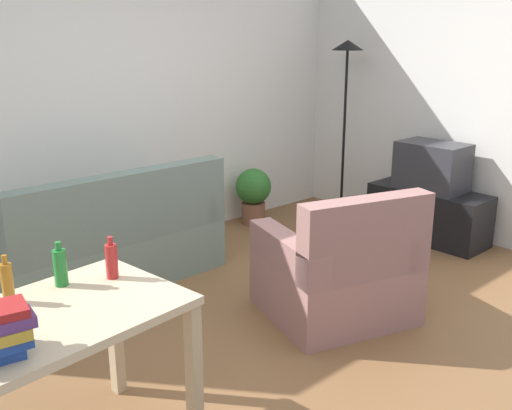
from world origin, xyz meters
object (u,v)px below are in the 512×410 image
object	(u,v)px
tv_stand	(428,214)
armchair	(339,273)
bottle_red	(112,260)
tv	(432,166)
potted_plant	(253,192)
torchiere_lamp	(346,81)
bottle_amber	(7,282)
bottle_green	(60,267)
desk	(42,342)
couch	(108,244)

from	to	relation	value
tv_stand	armchair	xyz separation A→B (m)	(-1.86, -0.46, 0.08)
bottle_red	armchair	bearing A→B (deg)	-1.75
tv	potted_plant	size ratio (longest dim) A/B	1.05
torchiere_lamp	armchair	size ratio (longest dim) A/B	1.62
bottle_amber	bottle_green	size ratio (longest dim) A/B	1.03
tv_stand	bottle_green	xyz separation A→B (m)	(-3.73, -0.32, 0.61)
bottle_red	torchiere_lamp	bearing A→B (deg)	22.40
bottle_green	potted_plant	bearing A→B (deg)	32.09
bottle_amber	bottle_red	world-z (taller)	bottle_amber
desk	bottle_green	size ratio (longest dim) A/B	5.93
couch	bottle_red	size ratio (longest dim) A/B	8.47
torchiere_lamp	tv	bearing A→B (deg)	-89.80
torchiere_lamp	bottle_green	size ratio (longest dim) A/B	8.50
tv	bottle_green	size ratio (longest dim) A/B	2.82
tv_stand	bottle_red	bearing A→B (deg)	96.60
tv_stand	potted_plant	xyz separation A→B (m)	(-0.89, 1.46, 0.09)
bottle_green	tv	bearing A→B (deg)	4.94
torchiere_lamp	bottle_amber	world-z (taller)	torchiere_lamp
couch	bottle_green	size ratio (longest dim) A/B	8.25
couch	bottle_green	xyz separation A→B (m)	(-1.02, -1.47, 0.54)
bottle_red	desk	bearing A→B (deg)	-159.13
couch	tv_stand	distance (m)	2.94
tv_stand	bottle_red	distance (m)	3.59
tv_stand	armchair	size ratio (longest dim) A/B	0.99
tv_stand	bottle_amber	xyz separation A→B (m)	(-3.98, -0.34, 0.61)
couch	torchiere_lamp	world-z (taller)	torchiere_lamp
couch	bottle_green	world-z (taller)	bottle_green
armchair	tv	bearing A→B (deg)	-148.15
desk	potted_plant	xyz separation A→B (m)	(3.05, 2.03, -0.32)
potted_plant	bottle_green	xyz separation A→B (m)	(-2.84, -1.78, 0.52)
couch	bottle_amber	size ratio (longest dim) A/B	8.04
tv_stand	bottle_red	size ratio (longest dim) A/B	5.30
tv	potted_plant	bearing A→B (deg)	31.60
bottle_amber	bottle_red	distance (m)	0.47
couch	torchiere_lamp	bearing A→B (deg)	177.83
armchair	bottle_green	xyz separation A→B (m)	(-1.87, 0.13, 0.53)
couch	bottle_red	xyz separation A→B (m)	(-0.80, -1.55, 0.54)
desk	bottle_red	world-z (taller)	bottle_red
potted_plant	armchair	size ratio (longest dim) A/B	0.51
tv_stand	bottle_amber	size ratio (longest dim) A/B	5.03
bottle_amber	bottle_green	distance (m)	0.25
torchiere_lamp	potted_plant	bearing A→B (deg)	155.06
desk	bottle_red	bearing A→B (deg)	15.29
desk	bottle_red	xyz separation A→B (m)	(0.43, 0.17, 0.20)
armchair	bottle_red	xyz separation A→B (m)	(-1.66, 0.05, 0.53)
tv_stand	desk	xyz separation A→B (m)	(-3.94, -0.57, 0.41)
potted_plant	desk	bearing A→B (deg)	-146.41
torchiere_lamp	tv_stand	bearing A→B (deg)	-90.00
potted_plant	bottle_red	distance (m)	3.25
bottle_red	potted_plant	bearing A→B (deg)	35.41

